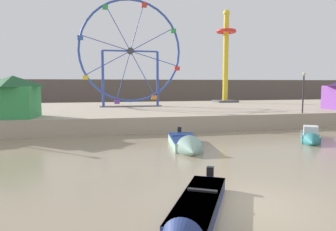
# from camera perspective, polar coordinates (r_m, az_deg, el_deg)

# --- Properties ---
(ground_plane) EXTENTS (240.00, 240.00, 0.00)m
(ground_plane) POSITION_cam_1_polar(r_m,az_deg,el_deg) (10.27, 15.23, -15.44)
(ground_plane) COLOR gray
(quay_promenade) EXTENTS (110.00, 20.20, 1.23)m
(quay_promenade) POSITION_cam_1_polar(r_m,az_deg,el_deg) (33.06, -4.84, 0.46)
(quay_promenade) COLOR tan
(quay_promenade) RESTS_ON ground_plane
(distant_town_skyline) EXTENTS (140.00, 3.00, 4.40)m
(distant_town_skyline) POSITION_cam_1_polar(r_m,az_deg,el_deg) (53.91, -8.01, 4.18)
(distant_town_skyline) COLOR #564C47
(distant_town_skyline) RESTS_ON ground_plane
(motorboat_seafoam) EXTENTS (2.11, 5.23, 1.43)m
(motorboat_seafoam) POSITION_cam_1_polar(r_m,az_deg,el_deg) (17.67, 3.38, -5.30)
(motorboat_seafoam) COLOR #93BCAD
(motorboat_seafoam) RESTS_ON ground_plane
(motorboat_teal_painted) EXTENTS (3.13, 3.92, 1.28)m
(motorboat_teal_painted) POSITION_cam_1_polar(r_m,az_deg,el_deg) (21.88, 24.64, -3.61)
(motorboat_teal_painted) COLOR teal
(motorboat_teal_painted) RESTS_ON ground_plane
(motorboat_navy_blue) EXTENTS (3.47, 5.16, 1.06)m
(motorboat_navy_blue) POSITION_cam_1_polar(r_m,az_deg,el_deg) (8.58, 4.65, -17.92)
(motorboat_navy_blue) COLOR navy
(motorboat_navy_blue) RESTS_ON ground_plane
(ferris_wheel_blue_frame) EXTENTS (10.96, 1.20, 11.44)m
(ferris_wheel_blue_frame) POSITION_cam_1_polar(r_m,az_deg,el_deg) (34.24, -6.89, 11.28)
(ferris_wheel_blue_frame) COLOR #334CA8
(ferris_wheel_blue_frame) RESTS_ON quay_promenade
(drop_tower_yellow_tower) EXTENTS (2.80, 2.80, 12.21)m
(drop_tower_yellow_tower) POSITION_cam_1_polar(r_m,az_deg,el_deg) (43.04, 10.53, 10.68)
(drop_tower_yellow_tower) COLOR gold
(drop_tower_yellow_tower) RESTS_ON quay_promenade
(carnival_booth_green_kiosk) EXTENTS (3.66, 3.62, 3.06)m
(carnival_booth_green_kiosk) POSITION_cam_1_polar(r_m,az_deg,el_deg) (25.29, -26.44, 3.24)
(carnival_booth_green_kiosk) COLOR #33934C
(carnival_booth_green_kiosk) RESTS_ON quay_promenade
(promenade_lamp_far) EXTENTS (0.32, 0.32, 3.44)m
(promenade_lamp_far) POSITION_cam_1_polar(r_m,az_deg,el_deg) (28.56, 23.55, 4.99)
(promenade_lamp_far) COLOR #2D2D33
(promenade_lamp_far) RESTS_ON quay_promenade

